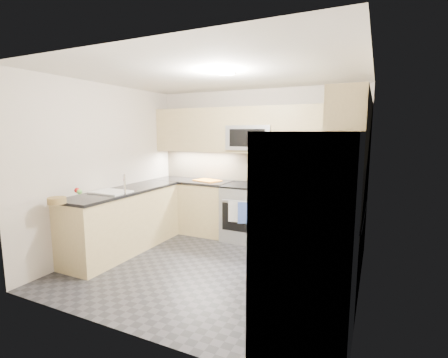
% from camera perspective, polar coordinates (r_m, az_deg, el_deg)
% --- Properties ---
extents(floor, '(3.60, 3.20, 0.00)m').
position_cam_1_polar(floor, '(4.49, -1.98, -15.28)').
color(floor, black).
rests_on(floor, ground).
extents(ceiling, '(3.60, 3.20, 0.02)m').
position_cam_1_polar(ceiling, '(4.18, -2.16, 17.99)').
color(ceiling, beige).
rests_on(ceiling, wall_back).
extents(wall_back, '(3.60, 0.02, 2.50)m').
position_cam_1_polar(wall_back, '(5.61, 5.48, 2.68)').
color(wall_back, '#BBB0A3').
rests_on(wall_back, floor).
extents(wall_front, '(3.60, 0.02, 2.50)m').
position_cam_1_polar(wall_front, '(2.85, -17.07, -3.13)').
color(wall_front, '#BBB0A3').
rests_on(wall_front, floor).
extents(wall_left, '(0.02, 3.20, 2.50)m').
position_cam_1_polar(wall_left, '(5.23, -19.88, 1.81)').
color(wall_left, '#BBB0A3').
rests_on(wall_left, floor).
extents(wall_right, '(0.02, 3.20, 2.50)m').
position_cam_1_polar(wall_right, '(3.70, 23.56, -0.90)').
color(wall_right, '#BBB0A3').
rests_on(wall_right, floor).
extents(base_cab_back_left, '(1.42, 0.60, 0.90)m').
position_cam_1_polar(base_cab_back_left, '(5.94, -5.61, -4.84)').
color(base_cab_back_left, tan).
rests_on(base_cab_back_left, floor).
extents(base_cab_back_right, '(1.42, 0.60, 0.90)m').
position_cam_1_polar(base_cab_back_right, '(5.20, 15.66, -7.03)').
color(base_cab_back_right, tan).
rests_on(base_cab_back_right, floor).
extents(base_cab_right, '(0.60, 1.70, 0.90)m').
position_cam_1_polar(base_cab_right, '(4.05, 18.64, -11.55)').
color(base_cab_right, tan).
rests_on(base_cab_right, floor).
extents(base_cab_peninsula, '(0.60, 2.00, 0.90)m').
position_cam_1_polar(base_cab_peninsula, '(5.17, -17.07, -7.18)').
color(base_cab_peninsula, tan).
rests_on(base_cab_peninsula, floor).
extents(countertop_back_left, '(1.42, 0.63, 0.04)m').
position_cam_1_polar(countertop_back_left, '(5.85, -5.67, -0.35)').
color(countertop_back_left, black).
rests_on(countertop_back_left, base_cab_back_left).
extents(countertop_back_right, '(1.42, 0.63, 0.04)m').
position_cam_1_polar(countertop_back_right, '(5.09, 15.86, -1.92)').
color(countertop_back_right, black).
rests_on(countertop_back_right, base_cab_back_right).
extents(countertop_right, '(0.63, 1.70, 0.04)m').
position_cam_1_polar(countertop_right, '(3.92, 18.96, -5.07)').
color(countertop_right, black).
rests_on(countertop_right, base_cab_right).
extents(countertop_peninsula, '(0.63, 2.00, 0.04)m').
position_cam_1_polar(countertop_peninsula, '(5.07, -17.30, -2.04)').
color(countertop_peninsula, black).
rests_on(countertop_peninsula, base_cab_peninsula).
extents(upper_cab_back, '(3.60, 0.35, 0.75)m').
position_cam_1_polar(upper_cab_back, '(5.42, 4.93, 8.57)').
color(upper_cab_back, tan).
rests_on(upper_cab_back, wall_back).
extents(upper_cab_right, '(0.35, 1.95, 0.75)m').
position_cam_1_polar(upper_cab_right, '(3.94, 21.62, 8.14)').
color(upper_cab_right, tan).
rests_on(upper_cab_right, wall_right).
extents(backsplash_back, '(3.60, 0.01, 0.51)m').
position_cam_1_polar(backsplash_back, '(5.61, 5.46, 2.11)').
color(backsplash_back, tan).
rests_on(backsplash_back, wall_back).
extents(backsplash_right, '(0.01, 2.30, 0.51)m').
position_cam_1_polar(backsplash_right, '(4.15, 23.66, -0.74)').
color(backsplash_right, tan).
rests_on(backsplash_right, wall_right).
extents(gas_range, '(0.76, 0.65, 0.91)m').
position_cam_1_polar(gas_range, '(5.45, 4.19, -5.97)').
color(gas_range, '#93969A').
rests_on(gas_range, floor).
extents(range_cooktop, '(0.76, 0.65, 0.03)m').
position_cam_1_polar(range_cooktop, '(5.35, 4.24, -1.20)').
color(range_cooktop, black).
rests_on(range_cooktop, gas_range).
extents(oven_door_glass, '(0.62, 0.02, 0.45)m').
position_cam_1_polar(oven_door_glass, '(5.15, 2.85, -6.85)').
color(oven_door_glass, black).
rests_on(oven_door_glass, gas_range).
extents(oven_handle, '(0.60, 0.02, 0.02)m').
position_cam_1_polar(oven_handle, '(5.07, 2.79, -3.96)').
color(oven_handle, '#B2B5BA').
rests_on(oven_handle, gas_range).
extents(microwave, '(0.76, 0.40, 0.40)m').
position_cam_1_polar(microwave, '(5.40, 4.82, 7.25)').
color(microwave, '#9D9FA4').
rests_on(microwave, upper_cab_back).
extents(microwave_door, '(0.60, 0.01, 0.28)m').
position_cam_1_polar(microwave_door, '(5.21, 4.02, 7.22)').
color(microwave_door, black).
rests_on(microwave_door, microwave).
extents(refrigerator, '(0.70, 0.90, 1.80)m').
position_cam_1_polar(refrigerator, '(2.70, 14.63, -11.40)').
color(refrigerator, '#A6A9AE').
rests_on(refrigerator, floor).
extents(fridge_handle_left, '(0.02, 0.02, 1.20)m').
position_cam_1_polar(fridge_handle_left, '(2.60, 5.75, -10.71)').
color(fridge_handle_left, '#B2B5BA').
rests_on(fridge_handle_left, refrigerator).
extents(fridge_handle_right, '(0.02, 0.02, 1.20)m').
position_cam_1_polar(fridge_handle_right, '(2.93, 8.15, -8.58)').
color(fridge_handle_right, '#B2B5BA').
rests_on(fridge_handle_right, refrigerator).
extents(sink_basin, '(0.52, 0.38, 0.16)m').
position_cam_1_polar(sink_basin, '(4.90, -19.26, -2.96)').
color(sink_basin, white).
rests_on(sink_basin, base_cab_peninsula).
extents(faucet, '(0.03, 0.03, 0.28)m').
position_cam_1_polar(faucet, '(4.68, -17.10, -0.87)').
color(faucet, silver).
rests_on(faucet, countertop_peninsula).
extents(utensil_bowl, '(0.30, 0.30, 0.17)m').
position_cam_1_polar(utensil_bowl, '(5.05, 20.61, -1.03)').
color(utensil_bowl, '#5DBA4F').
rests_on(utensil_bowl, countertop_back_right).
extents(cutting_board, '(0.52, 0.43, 0.01)m').
position_cam_1_polar(cutting_board, '(5.72, -2.95, -0.25)').
color(cutting_board, orange).
rests_on(cutting_board, countertop_back_left).
extents(fruit_basket, '(0.23, 0.23, 0.08)m').
position_cam_1_polar(fruit_basket, '(4.39, -27.32, -3.38)').
color(fruit_basket, olive).
rests_on(fruit_basket, countertop_peninsula).
extents(fruit_apple, '(0.07, 0.07, 0.07)m').
position_cam_1_polar(fruit_apple, '(4.56, -24.44, -1.82)').
color(fruit_apple, '#B01415').
rests_on(fruit_apple, fruit_basket).
extents(fruit_pear, '(0.06, 0.06, 0.06)m').
position_cam_1_polar(fruit_pear, '(4.43, -24.05, -2.07)').
color(fruit_pear, '#60AE4A').
rests_on(fruit_pear, fruit_basket).
extents(dish_towel_check, '(0.17, 0.04, 0.33)m').
position_cam_1_polar(dish_towel_check, '(5.13, 1.71, -5.77)').
color(dish_towel_check, silver).
rests_on(dish_towel_check, oven_handle).
extents(dish_towel_blue, '(0.17, 0.09, 0.34)m').
position_cam_1_polar(dish_towel_blue, '(5.07, 3.43, -5.95)').
color(dish_towel_blue, navy).
rests_on(dish_towel_blue, oven_handle).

